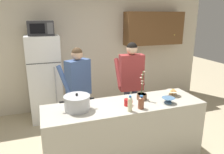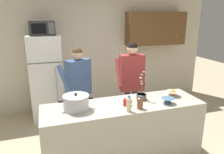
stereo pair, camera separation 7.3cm
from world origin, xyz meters
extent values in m
cube|color=beige|center=(0.00, 2.30, 1.30)|extent=(6.00, 0.12, 2.60)
cube|color=brown|center=(1.60, 2.07, 1.84)|extent=(1.47, 0.34, 0.78)
sphere|color=gold|center=(2.08, 1.90, 1.68)|extent=(0.03, 0.03, 0.03)
cube|color=#BCB7A8|center=(0.00, 0.00, 0.46)|extent=(2.29, 0.68, 0.92)
cube|color=white|center=(-1.02, 1.85, 0.88)|extent=(0.64, 0.64, 1.76)
cube|color=#333333|center=(-1.02, 1.53, 1.27)|extent=(0.63, 0.01, 0.01)
cylinder|color=#B2B2B7|center=(-0.84, 1.50, 0.79)|extent=(0.02, 0.02, 0.79)
cube|color=#2D2D30|center=(-1.02, 1.83, 1.90)|extent=(0.48, 0.36, 0.28)
cube|color=black|center=(-1.08, 1.65, 1.90)|extent=(0.26, 0.01, 0.18)
cube|color=#59595B|center=(-0.85, 1.65, 1.90)|extent=(0.11, 0.01, 0.21)
cylinder|color=black|center=(-0.43, 0.93, 0.40)|extent=(0.11, 0.11, 0.79)
cylinder|color=black|center=(-0.56, 0.87, 0.40)|extent=(0.11, 0.11, 0.79)
cube|color=#3F598C|center=(-0.49, 0.90, 1.10)|extent=(0.46, 0.36, 0.63)
sphere|color=#D8A884|center=(-0.49, 0.90, 1.51)|extent=(0.19, 0.19, 0.19)
sphere|color=#4C3823|center=(-0.49, 0.90, 1.54)|extent=(0.18, 0.18, 0.18)
cylinder|color=#3F598C|center=(-0.36, 1.10, 1.08)|extent=(0.24, 0.37, 0.48)
cylinder|color=#3F598C|center=(-0.73, 0.92, 1.08)|extent=(0.24, 0.37, 0.48)
cylinder|color=#33384C|center=(0.53, 0.79, 0.41)|extent=(0.11, 0.11, 0.82)
cylinder|color=#33384C|center=(0.38, 0.80, 0.41)|extent=(0.11, 0.11, 0.82)
cube|color=#993333|center=(0.45, 0.80, 1.15)|extent=(0.45, 0.24, 0.65)
sphere|color=beige|center=(0.45, 0.80, 1.57)|extent=(0.20, 0.20, 0.20)
sphere|color=black|center=(0.45, 0.80, 1.60)|extent=(0.19, 0.19, 0.19)
cylinder|color=#993333|center=(0.68, 0.89, 1.13)|extent=(0.12, 0.39, 0.50)
cylinder|color=#993333|center=(0.25, 0.94, 1.13)|extent=(0.12, 0.39, 0.50)
cylinder|color=silver|center=(-0.67, 0.02, 1.01)|extent=(0.34, 0.34, 0.18)
cylinder|color=silver|center=(-0.67, 0.02, 1.11)|extent=(0.35, 0.35, 0.02)
sphere|color=black|center=(-0.67, 0.02, 1.14)|extent=(0.04, 0.04, 0.04)
cube|color=black|center=(-0.87, 0.02, 1.06)|extent=(0.06, 0.02, 0.02)
cube|color=black|center=(-0.47, 0.02, 1.06)|extent=(0.06, 0.02, 0.02)
cylinder|color=red|center=(0.01, -0.06, 0.97)|extent=(0.09, 0.09, 0.10)
torus|color=red|center=(0.07, -0.06, 0.97)|extent=(0.06, 0.01, 0.06)
cylinder|color=beige|center=(0.84, 0.06, 0.93)|extent=(0.11, 0.11, 0.02)
cone|color=beige|center=(0.84, 0.06, 0.97)|extent=(0.21, 0.21, 0.06)
sphere|color=tan|center=(0.80, 0.04, 0.98)|extent=(0.07, 0.07, 0.07)
sphere|color=tan|center=(0.86, 0.09, 0.98)|extent=(0.07, 0.07, 0.07)
sphere|color=tan|center=(0.85, 0.03, 0.98)|extent=(0.07, 0.07, 0.07)
cylinder|color=#4C7299|center=(0.60, -0.17, 0.93)|extent=(0.10, 0.10, 0.02)
cone|color=#4C7299|center=(0.60, -0.17, 0.97)|extent=(0.19, 0.19, 0.06)
cylinder|color=brown|center=(0.15, -0.21, 1.00)|extent=(0.08, 0.08, 0.15)
cone|color=brown|center=(0.15, -0.21, 1.08)|extent=(0.08, 0.08, 0.02)
cylinder|color=#3372BF|center=(0.15, -0.21, 1.09)|extent=(0.04, 0.04, 0.02)
cylinder|color=beige|center=(-0.03, -0.24, 1.01)|extent=(0.06, 0.06, 0.18)
cone|color=beige|center=(-0.03, -0.24, 1.11)|extent=(0.06, 0.06, 0.03)
cylinder|color=#3372BF|center=(-0.03, -0.24, 1.13)|extent=(0.03, 0.03, 0.02)
cylinder|color=brown|center=(0.31, 0.08, 0.96)|extent=(0.15, 0.15, 0.09)
cylinder|color=#38281E|center=(0.31, 0.08, 1.00)|extent=(0.14, 0.14, 0.01)
cylinder|color=#4C7238|center=(0.31, 0.08, 1.18)|extent=(0.01, 0.04, 0.36)
ellipsoid|color=beige|center=(0.31, 0.08, 1.17)|extent=(0.04, 0.03, 0.02)
ellipsoid|color=beige|center=(0.30, 0.07, 1.21)|extent=(0.04, 0.03, 0.02)
ellipsoid|color=beige|center=(0.29, 0.09, 1.26)|extent=(0.04, 0.03, 0.02)
ellipsoid|color=beige|center=(0.31, 0.09, 1.30)|extent=(0.04, 0.03, 0.02)
ellipsoid|color=beige|center=(0.33, 0.08, 1.35)|extent=(0.04, 0.03, 0.02)
camera|label=1|loc=(-1.08, -2.58, 2.11)|focal=34.04mm
camera|label=2|loc=(-1.01, -2.60, 2.11)|focal=34.04mm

